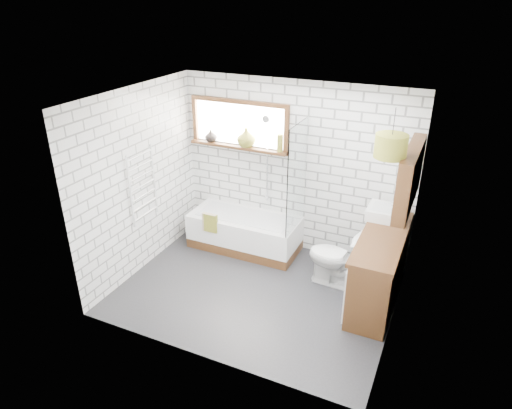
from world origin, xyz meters
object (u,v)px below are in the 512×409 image
at_px(vanity, 380,268).
at_px(pendant, 391,146).
at_px(basin, 387,213).
at_px(bathtub, 245,232).
at_px(toilet, 337,258).

xyz_separation_m(vanity, pendant, (-0.02, -0.28, 1.65)).
bearing_deg(vanity, basin, 96.96).
distance_m(bathtub, basin, 2.13).
relative_size(bathtub, toilet, 2.07).
distance_m(vanity, pendant, 1.67).
bearing_deg(vanity, bathtub, 167.92).
bearing_deg(bathtub, toilet, -12.93).
bearing_deg(basin, toilet, -141.33).
xyz_separation_m(bathtub, vanity, (2.07, -0.44, 0.19)).
distance_m(vanity, toilet, 0.57).
distance_m(bathtub, toilet, 1.56).
height_order(bathtub, basin, basin).
relative_size(vanity, toilet, 2.02).
height_order(bathtub, vanity, vanity).
distance_m(toilet, pendant, 1.83).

